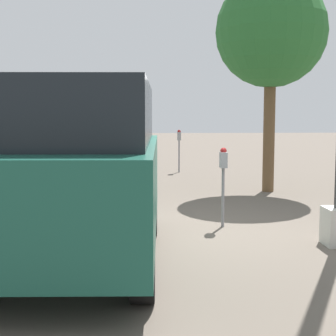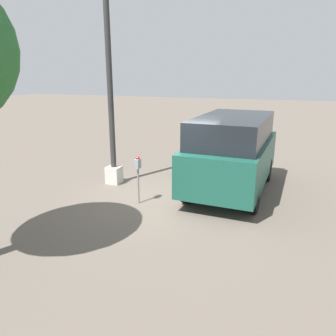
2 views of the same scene
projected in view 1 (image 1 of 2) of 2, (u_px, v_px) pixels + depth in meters
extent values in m
plane|color=#60564C|center=(190.00, 234.00, 8.15)|extent=(80.00, 80.00, 0.00)
cylinder|color=gray|center=(223.00, 197.00, 8.62)|extent=(0.05, 0.05, 1.00)
cube|color=gray|center=(223.00, 160.00, 8.55)|extent=(0.20, 0.11, 0.26)
sphere|color=maroon|center=(223.00, 151.00, 8.54)|extent=(0.11, 0.11, 0.11)
cylinder|color=gray|center=(179.00, 156.00, 16.49)|extent=(0.05, 0.05, 1.03)
cube|color=gray|center=(179.00, 136.00, 16.42)|extent=(0.20, 0.11, 0.26)
sphere|color=maroon|center=(179.00, 131.00, 16.40)|extent=(0.11, 0.11, 0.11)
cube|color=#195142|center=(76.00, 189.00, 6.54)|extent=(4.68, 2.22, 1.15)
cube|color=black|center=(76.00, 113.00, 6.56)|extent=(3.76, 2.02, 0.76)
cube|color=orange|center=(112.00, 277.00, 4.36)|extent=(0.09, 0.12, 0.20)
cylinder|color=black|center=(143.00, 266.00, 5.20)|extent=(0.76, 0.28, 0.75)
cylinder|color=black|center=(149.00, 212.00, 8.04)|extent=(0.76, 0.28, 0.75)
cylinder|color=black|center=(35.00, 212.00, 8.01)|extent=(0.76, 0.28, 0.75)
cylinder|color=black|center=(13.00, 155.00, 19.53)|extent=(0.64, 0.26, 0.62)
cylinder|color=brown|center=(269.00, 132.00, 12.41)|extent=(0.28, 0.28, 2.90)
sphere|color=#28662D|center=(271.00, 31.00, 12.16)|extent=(2.65, 2.65, 2.65)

